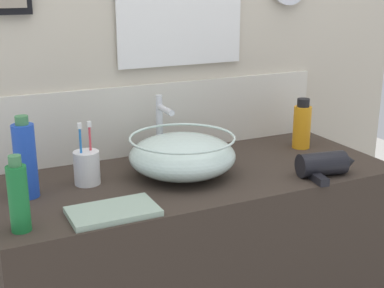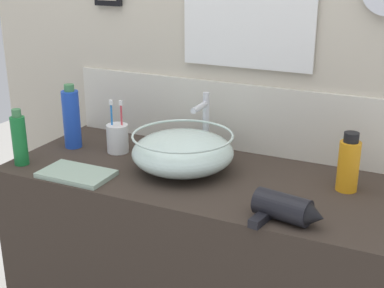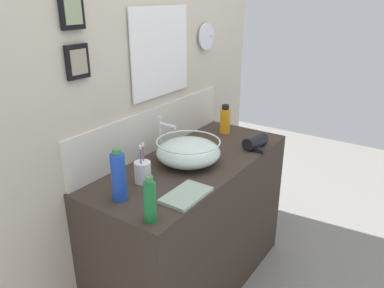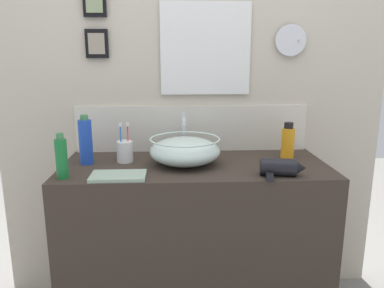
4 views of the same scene
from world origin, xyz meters
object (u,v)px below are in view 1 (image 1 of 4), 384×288
object	(u,v)px
toothbrush_cup	(87,167)
shampoo_bottle	(302,125)
glass_bowl_sink	(182,155)
faucet	(161,123)
hand_towel	(113,211)
hair_drier	(326,164)
lotion_bottle	(18,197)
spray_bottle	(25,160)

from	to	relation	value
toothbrush_cup	shampoo_bottle	size ratio (longest dim) A/B	1.05
glass_bowl_sink	shampoo_bottle	size ratio (longest dim) A/B	1.82
faucet	hand_towel	distance (m)	0.49
glass_bowl_sink	hair_drier	distance (m)	0.46
toothbrush_cup	lotion_bottle	size ratio (longest dim) A/B	1.00
hair_drier	toothbrush_cup	bearing A→B (deg)	159.82
glass_bowl_sink	toothbrush_cup	size ratio (longest dim) A/B	1.73
toothbrush_cup	shampoo_bottle	world-z (taller)	toothbrush_cup
glass_bowl_sink	spray_bottle	distance (m)	0.48
glass_bowl_sink	spray_bottle	world-z (taller)	spray_bottle
spray_bottle	lotion_bottle	bearing A→B (deg)	-103.77
hair_drier	toothbrush_cup	world-z (taller)	toothbrush_cup
hair_drier	toothbrush_cup	xyz separation A→B (m)	(-0.71, 0.26, 0.02)
lotion_bottle	spray_bottle	world-z (taller)	spray_bottle
hair_drier	toothbrush_cup	distance (m)	0.75
lotion_bottle	hair_drier	bearing A→B (deg)	-0.88
spray_bottle	hand_towel	world-z (taller)	spray_bottle
toothbrush_cup	spray_bottle	world-z (taller)	spray_bottle
toothbrush_cup	hand_towel	xyz separation A→B (m)	(0.00, -0.25, -0.05)
shampoo_bottle	hand_towel	xyz separation A→B (m)	(-0.82, -0.27, -0.08)
hand_towel	spray_bottle	bearing A→B (deg)	128.99
faucet	hair_drier	xyz separation A→B (m)	(0.41, -0.37, -0.09)
toothbrush_cup	hand_towel	bearing A→B (deg)	-89.79
faucet	hand_towel	xyz separation A→B (m)	(-0.29, -0.37, -0.12)
lotion_bottle	hand_towel	size ratio (longest dim) A/B	0.84
hand_towel	hair_drier	bearing A→B (deg)	-0.69
glass_bowl_sink	hair_drier	size ratio (longest dim) A/B	1.65
faucet	spray_bottle	size ratio (longest dim) A/B	0.94
toothbrush_cup	lotion_bottle	world-z (taller)	same
glass_bowl_sink	faucet	bearing A→B (deg)	90.00
hair_drier	glass_bowl_sink	bearing A→B (deg)	153.52
faucet	lotion_bottle	world-z (taller)	faucet
hair_drier	lotion_bottle	xyz separation A→B (m)	(-0.94, 0.01, 0.05)
hair_drier	lotion_bottle	world-z (taller)	lotion_bottle
hair_drier	hand_towel	size ratio (longest dim) A/B	0.87
glass_bowl_sink	shampoo_bottle	bearing A→B (deg)	7.94
hair_drier	toothbrush_cup	size ratio (longest dim) A/B	1.05
glass_bowl_sink	spray_bottle	xyz separation A→B (m)	(-0.48, 0.03, 0.04)
toothbrush_cup	shampoo_bottle	distance (m)	0.82
toothbrush_cup	lotion_bottle	distance (m)	0.34
hair_drier	shampoo_bottle	world-z (taller)	shampoo_bottle
glass_bowl_sink	toothbrush_cup	bearing A→B (deg)	169.55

